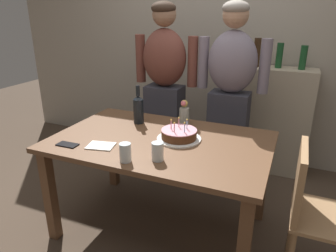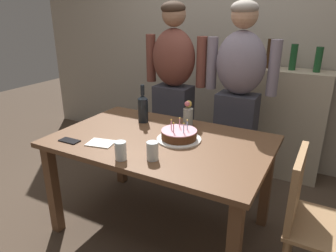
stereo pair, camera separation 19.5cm
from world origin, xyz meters
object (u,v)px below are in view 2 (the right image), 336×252
Objects in this scene: flower_vase at (188,114)px; water_glass_near at (152,151)px; person_woman_cardigan at (238,99)px; cell_phone at (69,141)px; dining_chair at (311,216)px; napkin_stack at (101,143)px; person_man_bearded at (174,91)px; wine_bottle at (143,108)px; water_glass_far at (121,151)px; birthday_cake at (179,135)px.

water_glass_near is at bearing -83.89° from flower_vase.
person_woman_cardigan is at bearing 80.10° from water_glass_near.
dining_chair reaches higher than cell_phone.
napkin_stack is 1.06m from person_man_bearded.
flower_vase reaches higher than water_glass_near.
dining_chair is (1.31, -0.33, -0.34)m from wine_bottle.
flower_vase is at bearing 48.63° from cell_phone.
napkin_stack is at bearing 16.94° from cell_phone.
wine_bottle reaches higher than dining_chair.
water_glass_far is 1.14m from dining_chair.
wine_bottle is 1.55× the size of flower_vase.
water_glass_far is at bearing 73.02° from person_woman_cardigan.
birthday_cake reaches higher than dining_chair.
dining_chair is at bearing -8.62° from birthday_cake.
person_man_bearded reaches higher than water_glass_near.
cell_phone is 0.17× the size of dining_chair.
napkin_stack is (-0.43, 0.03, -0.05)m from water_glass_near.
water_glass_near is 0.68m from wine_bottle.
dining_chair reaches higher than water_glass_far.
person_man_bearded reaches higher than wine_bottle.
person_woman_cardigan is 1.90× the size of dining_chair.
flower_vase reaches higher than dining_chair.
water_glass_near reaches higher than cell_phone.
cell_phone is (-0.48, 0.05, -0.05)m from water_glass_far.
water_glass_far is at bearing 102.40° from person_man_bearded.
water_glass_near is at bearing -90.90° from birthday_cake.
water_glass_far reaches higher than napkin_stack.
cell_phone is 1.58m from dining_chair.
flower_vase is 0.12× the size of person_man_bearded.
wine_bottle is at bearing 42.40° from person_woman_cardigan.
person_woman_cardigan is at bearing 38.80° from dining_chair.
wine_bottle reaches higher than flower_vase.
water_glass_far is 1.23m from person_woman_cardigan.
person_man_bearded is (-0.01, 0.55, 0.02)m from wine_bottle.
wine_bottle is 0.35× the size of dining_chair.
birthday_cake reaches higher than cell_phone.
person_woman_cardigan reaches higher than flower_vase.
water_glass_far is 0.38× the size of wine_bottle.
person_woman_cardigan is at bearing 59.59° from napkin_stack.
flower_vase is at bearing 103.82° from birthday_cake.
person_woman_cardigan is (0.62, 0.00, 0.00)m from person_man_bearded.
water_glass_near is at bearing -4.41° from napkin_stack.
person_man_bearded is (-0.43, 0.75, 0.10)m from birthday_cake.
person_man_bearded reaches higher than water_glass_far.
dining_chair is at bearing 13.01° from water_glass_near.
water_glass_far is 0.58× the size of flower_vase.
flower_vase is at bearing 82.22° from water_glass_far.
person_woman_cardigan is at bearing 59.66° from flower_vase.
wine_bottle is 0.18× the size of person_man_bearded.
person_woman_cardigan is at bearing 42.40° from wine_bottle.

